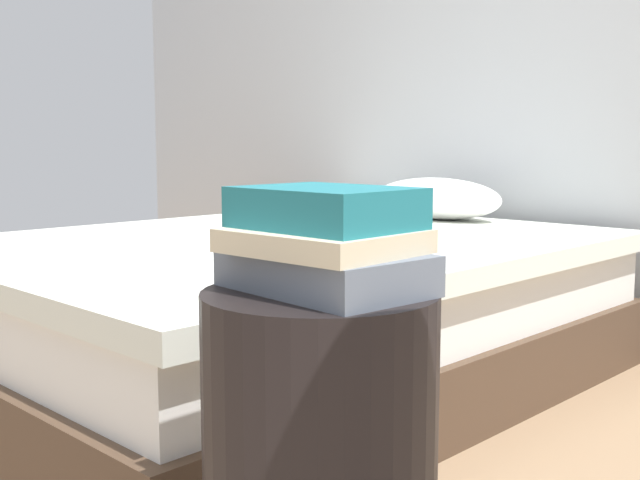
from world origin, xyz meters
TOP-DOWN VIEW (x-y plane):
  - bed at (-1.07, 0.90)m, footprint 1.58×2.04m
  - book_slate at (0.00, 0.01)m, footprint 0.29×0.20m
  - book_cream at (0.01, 0.00)m, footprint 0.25×0.22m
  - book_teal at (-0.00, 0.01)m, footprint 0.24×0.19m

SIDE VIEW (x-z plane):
  - bed at x=-1.07m, z-range -0.08..0.54m
  - book_slate at x=0.00m, z-range 0.55..0.61m
  - book_cream at x=0.01m, z-range 0.61..0.64m
  - book_teal at x=0.00m, z-range 0.64..0.70m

